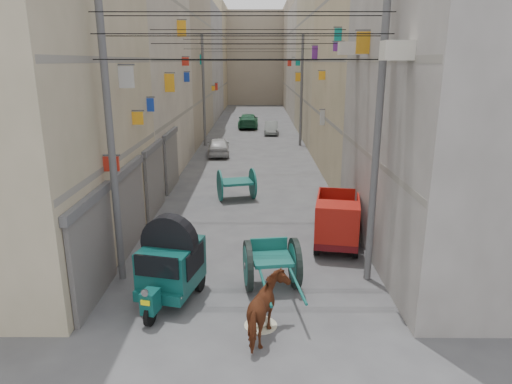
{
  "coord_description": "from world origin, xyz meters",
  "views": [
    {
      "loc": [
        0.38,
        -6.21,
        6.16
      ],
      "look_at": [
        0.33,
        6.5,
        2.5
      ],
      "focal_mm": 32.0,
      "sensor_mm": 36.0,
      "label": 1
    }
  ],
  "objects_px": {
    "distant_car_grey": "(271,128)",
    "distant_car_white": "(219,146)",
    "second_cart": "(236,184)",
    "auto_rickshaw": "(171,263)",
    "distant_car_green": "(248,121)",
    "mini_truck": "(337,224)",
    "tonga_cart": "(272,263)",
    "feed_sack": "(261,321)",
    "horse": "(268,310)"
  },
  "relations": [
    {
      "from": "distant_car_grey",
      "to": "distant_car_white",
      "type": "bearing_deg",
      "value": -109.84
    },
    {
      "from": "second_cart",
      "to": "distant_car_white",
      "type": "relative_size",
      "value": 0.54
    },
    {
      "from": "auto_rickshaw",
      "to": "distant_car_green",
      "type": "height_order",
      "value": "auto_rickshaw"
    },
    {
      "from": "mini_truck",
      "to": "distant_car_green",
      "type": "height_order",
      "value": "mini_truck"
    },
    {
      "from": "tonga_cart",
      "to": "mini_truck",
      "type": "relative_size",
      "value": 0.97
    },
    {
      "from": "tonga_cart",
      "to": "distant_car_green",
      "type": "relative_size",
      "value": 0.72
    },
    {
      "from": "distant_car_white",
      "to": "distant_car_green",
      "type": "bearing_deg",
      "value": -101.62
    },
    {
      "from": "tonga_cart",
      "to": "distant_car_green",
      "type": "xyz_separation_m",
      "value": [
        -1.31,
        32.14,
        -0.08
      ]
    },
    {
      "from": "second_cart",
      "to": "distant_car_white",
      "type": "distance_m",
      "value": 10.44
    },
    {
      "from": "mini_truck",
      "to": "feed_sack",
      "type": "distance_m",
      "value": 5.49
    },
    {
      "from": "tonga_cart",
      "to": "feed_sack",
      "type": "relative_size",
      "value": 6.56
    },
    {
      "from": "second_cart",
      "to": "feed_sack",
      "type": "relative_size",
      "value": 3.83
    },
    {
      "from": "mini_truck",
      "to": "distant_car_grey",
      "type": "bearing_deg",
      "value": 103.73
    },
    {
      "from": "distant_car_green",
      "to": "horse",
      "type": "bearing_deg",
      "value": 92.22
    },
    {
      "from": "auto_rickshaw",
      "to": "distant_car_white",
      "type": "distance_m",
      "value": 19.48
    },
    {
      "from": "auto_rickshaw",
      "to": "mini_truck",
      "type": "bearing_deg",
      "value": 48.33
    },
    {
      "from": "distant_car_grey",
      "to": "distant_car_green",
      "type": "xyz_separation_m",
      "value": [
        -2.1,
        3.96,
        0.13
      ]
    },
    {
      "from": "distant_car_grey",
      "to": "horse",
      "type": "bearing_deg",
      "value": -89.37
    },
    {
      "from": "mini_truck",
      "to": "horse",
      "type": "relative_size",
      "value": 1.98
    },
    {
      "from": "feed_sack",
      "to": "distant_car_white",
      "type": "distance_m",
      "value": 20.94
    },
    {
      "from": "auto_rickshaw",
      "to": "second_cart",
      "type": "relative_size",
      "value": 1.39
    },
    {
      "from": "auto_rickshaw",
      "to": "distant_car_green",
      "type": "bearing_deg",
      "value": 100.86
    },
    {
      "from": "distant_car_green",
      "to": "feed_sack",
      "type": "bearing_deg",
      "value": 92.0
    },
    {
      "from": "mini_truck",
      "to": "second_cart",
      "type": "height_order",
      "value": "mini_truck"
    },
    {
      "from": "tonga_cart",
      "to": "distant_car_white",
      "type": "height_order",
      "value": "tonga_cart"
    },
    {
      "from": "auto_rickshaw",
      "to": "distant_car_green",
      "type": "xyz_separation_m",
      "value": [
        1.38,
        32.79,
        -0.4
      ]
    },
    {
      "from": "tonga_cart",
      "to": "distant_car_grey",
      "type": "relative_size",
      "value": 1.01
    },
    {
      "from": "distant_car_grey",
      "to": "distant_car_green",
      "type": "relative_size",
      "value": 0.71
    },
    {
      "from": "tonga_cart",
      "to": "feed_sack",
      "type": "bearing_deg",
      "value": -106.98
    },
    {
      "from": "feed_sack",
      "to": "distant_car_grey",
      "type": "distance_m",
      "value": 30.14
    },
    {
      "from": "distant_car_white",
      "to": "distant_car_grey",
      "type": "relative_size",
      "value": 1.09
    },
    {
      "from": "auto_rickshaw",
      "to": "tonga_cart",
      "type": "xyz_separation_m",
      "value": [
        2.68,
        0.64,
        -0.32
      ]
    },
    {
      "from": "second_cart",
      "to": "auto_rickshaw",
      "type": "bearing_deg",
      "value": -112.37
    },
    {
      "from": "horse",
      "to": "distant_car_white",
      "type": "relative_size",
      "value": 0.48
    },
    {
      "from": "tonga_cart",
      "to": "distant_car_grey",
      "type": "bearing_deg",
      "value": 80.7
    },
    {
      "from": "distant_car_grey",
      "to": "feed_sack",
      "type": "bearing_deg",
      "value": -89.68
    },
    {
      "from": "tonga_cart",
      "to": "second_cart",
      "type": "xyz_separation_m",
      "value": [
        -1.37,
        8.53,
        0.02
      ]
    },
    {
      "from": "feed_sack",
      "to": "distant_car_white",
      "type": "bearing_deg",
      "value": 97.47
    },
    {
      "from": "distant_car_grey",
      "to": "distant_car_green",
      "type": "bearing_deg",
      "value": 120.38
    },
    {
      "from": "mini_truck",
      "to": "second_cart",
      "type": "bearing_deg",
      "value": 133.12
    },
    {
      "from": "horse",
      "to": "distant_car_white",
      "type": "distance_m",
      "value": 21.46
    },
    {
      "from": "mini_truck",
      "to": "feed_sack",
      "type": "height_order",
      "value": "mini_truck"
    },
    {
      "from": "distant_car_white",
      "to": "distant_car_grey",
      "type": "bearing_deg",
      "value": -116.47
    },
    {
      "from": "distant_car_white",
      "to": "feed_sack",
      "type": "bearing_deg",
      "value": 93.27
    },
    {
      "from": "second_cart",
      "to": "distant_car_green",
      "type": "xyz_separation_m",
      "value": [
        0.06,
        23.62,
        -0.1
      ]
    },
    {
      "from": "auto_rickshaw",
      "to": "horse",
      "type": "height_order",
      "value": "auto_rickshaw"
    },
    {
      "from": "auto_rickshaw",
      "to": "horse",
      "type": "bearing_deg",
      "value": -22.16
    },
    {
      "from": "distant_car_green",
      "to": "second_cart",
      "type": "bearing_deg",
      "value": 90.18
    },
    {
      "from": "horse",
      "to": "distant_car_grey",
      "type": "distance_m",
      "value": 30.64
    },
    {
      "from": "tonga_cart",
      "to": "second_cart",
      "type": "distance_m",
      "value": 8.64
    }
  ]
}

